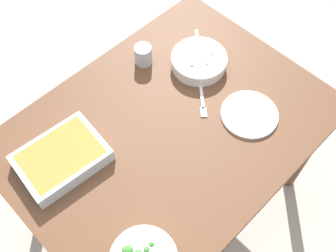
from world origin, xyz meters
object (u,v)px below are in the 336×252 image
object	(u,v)px
baking_dish	(62,157)
drink_cup	(143,56)
fork_on_table	(202,101)
side_plate	(249,114)
stew_bowl	(199,61)
spoon_by_stew	(197,49)

from	to	relation	value
baking_dish	drink_cup	distance (m)	0.54
drink_cup	fork_on_table	xyz separation A→B (m)	(-0.02, 0.31, -0.04)
baking_dish	side_plate	world-z (taller)	baking_dish
stew_bowl	drink_cup	world-z (taller)	drink_cup
spoon_by_stew	fork_on_table	xyz separation A→B (m)	(0.18, 0.20, -0.00)
baking_dish	fork_on_table	world-z (taller)	baking_dish
drink_cup	side_plate	world-z (taller)	drink_cup
baking_dish	side_plate	distance (m)	0.71
baking_dish	fork_on_table	distance (m)	0.57
baking_dish	fork_on_table	xyz separation A→B (m)	(-0.55, 0.17, -0.03)
baking_dish	spoon_by_stew	size ratio (longest dim) A/B	2.30
stew_bowl	fork_on_table	bearing A→B (deg)	47.88
side_plate	baking_dish	bearing A→B (deg)	-28.48
stew_bowl	spoon_by_stew	distance (m)	0.09
spoon_by_stew	fork_on_table	distance (m)	0.27
spoon_by_stew	fork_on_table	size ratio (longest dim) A/B	0.96
drink_cup	fork_on_table	world-z (taller)	drink_cup
drink_cup	fork_on_table	size ratio (longest dim) A/B	0.59
drink_cup	stew_bowl	bearing A→B (deg)	129.62
baking_dish	spoon_by_stew	distance (m)	0.73
baking_dish	fork_on_table	bearing A→B (deg)	162.69
drink_cup	spoon_by_stew	bearing A→B (deg)	151.38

